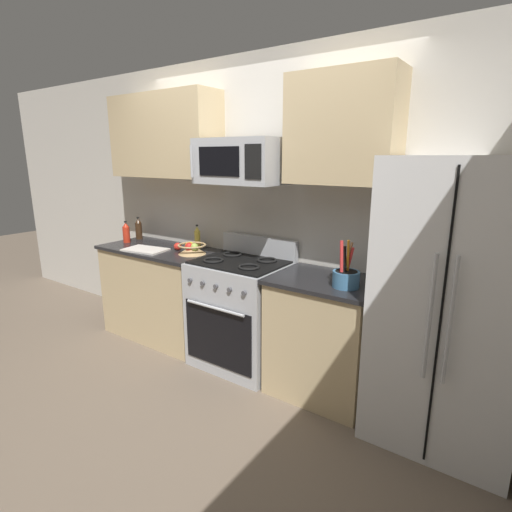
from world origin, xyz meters
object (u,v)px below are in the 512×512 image
(utensil_crock, at_px, (346,277))
(bottle_soy, at_px, (139,229))
(range_oven, at_px, (241,312))
(bottle_oil, at_px, (197,238))
(apple_loose, at_px, (178,246))
(refrigerator, at_px, (451,307))
(fruit_basket, at_px, (192,248))
(microwave, at_px, (241,161))
(bottle_hot_sauce, at_px, (126,233))
(cutting_board, at_px, (145,250))

(utensil_crock, distance_m, bottle_soy, 2.47)
(range_oven, relative_size, bottle_oil, 4.69)
(apple_loose, relative_size, bottle_oil, 0.31)
(refrigerator, distance_m, fruit_basket, 2.16)
(microwave, xyz_separation_m, fruit_basket, (-0.55, -0.03, -0.77))
(fruit_basket, distance_m, apple_loose, 0.22)
(microwave, distance_m, bottle_oil, 0.98)
(refrigerator, bearing_deg, microwave, 178.45)
(bottle_hot_sauce, bearing_deg, bottle_soy, 101.95)
(bottle_oil, height_order, bottle_soy, bottle_soy)
(microwave, height_order, apple_loose, microwave)
(apple_loose, bearing_deg, cutting_board, -142.15)
(microwave, xyz_separation_m, bottle_hot_sauce, (-1.45, -0.04, -0.72))
(range_oven, distance_m, fruit_basket, 0.74)
(fruit_basket, xyz_separation_m, apple_loose, (-0.22, 0.03, -0.02))
(refrigerator, xyz_separation_m, bottle_soy, (-3.11, 0.19, 0.13))
(range_oven, relative_size, cutting_board, 2.73)
(range_oven, xyz_separation_m, bottle_hot_sauce, (-1.45, -0.02, 0.54))
(bottle_oil, bearing_deg, fruit_basket, -60.99)
(cutting_board, xyz_separation_m, bottle_hot_sauce, (-0.45, 0.14, 0.09))
(fruit_basket, xyz_separation_m, bottle_soy, (-0.94, 0.18, 0.06))
(apple_loose, xyz_separation_m, bottle_oil, (0.11, 0.15, 0.07))
(microwave, distance_m, fruit_basket, 0.95)
(apple_loose, distance_m, cutting_board, 0.30)
(utensil_crock, xyz_separation_m, fruit_basket, (-1.51, 0.09, -0.01))
(microwave, height_order, cutting_board, microwave)
(apple_loose, relative_size, bottle_hot_sauce, 0.33)
(cutting_board, height_order, bottle_soy, bottle_soy)
(fruit_basket, bearing_deg, bottle_soy, 169.43)
(utensil_crock, distance_m, apple_loose, 1.73)
(fruit_basket, relative_size, cutting_board, 0.64)
(refrigerator, distance_m, microwave, 1.82)
(bottle_hot_sauce, xyz_separation_m, bottle_soy, (-0.04, 0.19, 0.01))
(bottle_oil, bearing_deg, cutting_board, -135.82)
(range_oven, height_order, bottle_soy, bottle_soy)
(bottle_oil, bearing_deg, utensil_crock, -9.78)
(cutting_board, bearing_deg, refrigerator, 2.96)
(utensil_crock, xyz_separation_m, cutting_board, (-1.97, -0.06, -0.06))
(utensil_crock, relative_size, apple_loose, 4.65)
(range_oven, bearing_deg, bottle_hot_sauce, -179.35)
(apple_loose, distance_m, bottle_hot_sauce, 0.69)
(bottle_hot_sauce, bearing_deg, apple_loose, 4.09)
(bottle_soy, bearing_deg, microwave, -5.67)
(bottle_soy, bearing_deg, range_oven, -6.68)
(refrigerator, relative_size, utensil_crock, 5.31)
(fruit_basket, relative_size, bottle_hot_sauce, 1.16)
(fruit_basket, xyz_separation_m, cutting_board, (-0.45, -0.15, -0.05))
(refrigerator, xyz_separation_m, apple_loose, (-2.38, 0.05, 0.06))
(range_oven, bearing_deg, fruit_basket, -179.87)
(cutting_board, bearing_deg, apple_loose, 37.85)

